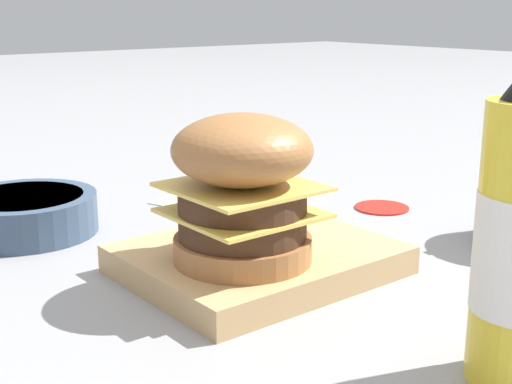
% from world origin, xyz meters
% --- Properties ---
extents(ground_plane, '(6.00, 6.00, 0.00)m').
position_xyz_m(ground_plane, '(0.00, 0.00, 0.00)').
color(ground_plane, gray).
extents(serving_board, '(0.22, 0.18, 0.02)m').
position_xyz_m(serving_board, '(-0.00, -0.02, 0.01)').
color(serving_board, tan).
rests_on(serving_board, ground_plane).
extents(burger, '(0.12, 0.12, 0.12)m').
position_xyz_m(burger, '(-0.03, -0.04, 0.09)').
color(burger, '#9E6638').
rests_on(burger, serving_board).
extents(side_bowl, '(0.15, 0.15, 0.04)m').
position_xyz_m(side_bowl, '(-0.12, 0.22, 0.02)').
color(side_bowl, '#384C66').
rests_on(side_bowl, ground_plane).
extents(ketchup_puddle, '(0.06, 0.06, 0.00)m').
position_xyz_m(ketchup_puddle, '(0.24, 0.05, 0.00)').
color(ketchup_puddle, '#B21E14').
rests_on(ketchup_puddle, ground_plane).
extents(parchment_square, '(0.21, 0.21, 0.00)m').
position_xyz_m(parchment_square, '(0.14, 0.19, 0.00)').
color(parchment_square, beige).
rests_on(parchment_square, ground_plane).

